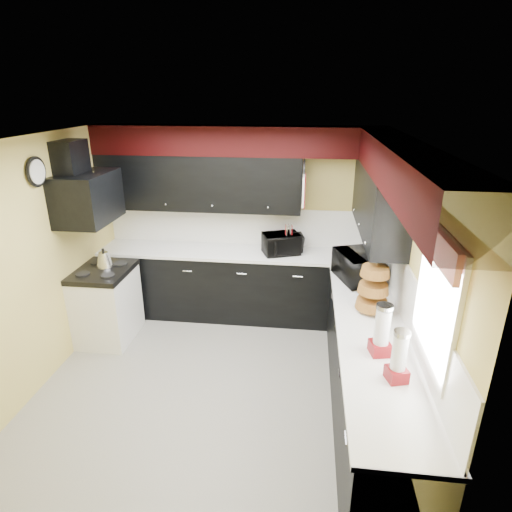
{
  "coord_description": "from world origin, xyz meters",
  "views": [
    {
      "loc": [
        0.87,
        -3.65,
        2.89
      ],
      "look_at": [
        0.33,
        0.79,
        1.16
      ],
      "focal_mm": 30.0,
      "sensor_mm": 36.0,
      "label": 1
    }
  ],
  "objects": [
    {
      "name": "window",
      "position": [
        1.79,
        -0.9,
        1.55
      ],
      "size": [
        0.03,
        0.86,
        0.96
      ],
      "primitive_type": null,
      "color": "white",
      "rests_on": "wall_right"
    },
    {
      "name": "cab_right",
      "position": [
        1.5,
        -0.3,
        0.45
      ],
      "size": [
        0.6,
        3.0,
        0.9
      ],
      "primitive_type": "cube",
      "color": "black",
      "rests_on": "ground"
    },
    {
      "name": "deco_plate",
      "position": [
        1.77,
        -0.35,
        2.25
      ],
      "size": [
        0.03,
        0.24,
        0.24
      ],
      "primitive_type": null,
      "color": "white",
      "rests_on": "wall_right"
    },
    {
      "name": "ground",
      "position": [
        0.0,
        0.0,
        0.0
      ],
      "size": [
        3.6,
        3.6,
        0.0
      ],
      "primitive_type": "plane",
      "color": "gray",
      "rests_on": "ground"
    },
    {
      "name": "counter_back",
      "position": [
        0.0,
        1.5,
        0.92
      ],
      "size": [
        3.62,
        0.64,
        0.04
      ],
      "primitive_type": "cube",
      "color": "white",
      "rests_on": "cab_back"
    },
    {
      "name": "wall_back",
      "position": [
        0.0,
        1.8,
        1.25
      ],
      "size": [
        3.6,
        0.06,
        2.5
      ],
      "primitive_type": "cube",
      "color": "#E0C666",
      "rests_on": "ground"
    },
    {
      "name": "upper_right",
      "position": [
        1.62,
        0.9,
        1.8
      ],
      "size": [
        0.35,
        1.8,
        0.7
      ],
      "primitive_type": "cube",
      "color": "black",
      "rests_on": "wall_right"
    },
    {
      "name": "ceiling",
      "position": [
        0.0,
        0.0,
        2.5
      ],
      "size": [
        3.6,
        3.6,
        0.06
      ],
      "primitive_type": "cube",
      "color": "white",
      "rests_on": "wall_back"
    },
    {
      "name": "soffit_right",
      "position": [
        1.62,
        -0.18,
        2.33
      ],
      "size": [
        0.36,
        3.24,
        0.35
      ],
      "primitive_type": "cube",
      "color": "black",
      "rests_on": "wall_right"
    },
    {
      "name": "kettle",
      "position": [
        -1.5,
        0.84,
        1.01
      ],
      "size": [
        0.22,
        0.22,
        0.18
      ],
      "primitive_type": null,
      "rotation": [
        0.0,
        0.0,
        -0.1
      ],
      "color": "#B2B1B5",
      "rests_on": "cooktop"
    },
    {
      "name": "cab_back",
      "position": [
        0.0,
        1.5,
        0.45
      ],
      "size": [
        3.6,
        0.6,
        0.9
      ],
      "primitive_type": "cube",
      "color": "black",
      "rests_on": "ground"
    },
    {
      "name": "baskets",
      "position": [
        1.52,
        0.05,
        1.18
      ],
      "size": [
        0.27,
        0.27,
        0.5
      ],
      "primitive_type": null,
      "color": "brown",
      "rests_on": "upper_right"
    },
    {
      "name": "splash_back",
      "position": [
        0.0,
        1.79,
        1.19
      ],
      "size": [
        3.6,
        0.02,
        0.5
      ],
      "primitive_type": "cube",
      "color": "white",
      "rests_on": "counter_back"
    },
    {
      "name": "cooktop",
      "position": [
        -1.5,
        0.75,
        0.89
      ],
      "size": [
        0.62,
        0.77,
        0.06
      ],
      "primitive_type": "cube",
      "color": "black",
      "rests_on": "stove"
    },
    {
      "name": "pan_low",
      "position": [
        0.82,
        1.68,
        1.72
      ],
      "size": [
        0.03,
        0.24,
        0.42
      ],
      "primitive_type": null,
      "color": "black",
      "rests_on": "upper_back"
    },
    {
      "name": "wall_left",
      "position": [
        -1.8,
        0.0,
        1.25
      ],
      "size": [
        0.06,
        3.6,
        2.5
      ],
      "primitive_type": "cube",
      "color": "#E0C666",
      "rests_on": "ground"
    },
    {
      "name": "hood",
      "position": [
        -1.55,
        0.75,
        1.78
      ],
      "size": [
        0.5,
        0.78,
        0.55
      ],
      "primitive_type": "cube",
      "color": "black",
      "rests_on": "wall_left"
    },
    {
      "name": "hood_duct",
      "position": [
        -1.68,
        0.75,
        2.2
      ],
      "size": [
        0.24,
        0.4,
        0.4
      ],
      "primitive_type": "cube",
      "color": "black",
      "rests_on": "wall_left"
    },
    {
      "name": "microwave",
      "position": [
        1.45,
        0.76,
        1.09
      ],
      "size": [
        0.55,
        0.65,
        0.31
      ],
      "primitive_type": "imported",
      "rotation": [
        0.0,
        0.0,
        1.93
      ],
      "color": "black",
      "rests_on": "counter_right"
    },
    {
      "name": "counter_right",
      "position": [
        1.5,
        -0.3,
        0.92
      ],
      "size": [
        0.64,
        3.02,
        0.04
      ],
      "primitive_type": "cube",
      "color": "white",
      "rests_on": "cab_right"
    },
    {
      "name": "wall_right",
      "position": [
        1.8,
        0.0,
        1.25
      ],
      "size": [
        0.06,
        3.6,
        2.5
      ],
      "primitive_type": "cube",
      "color": "#E0C666",
      "rests_on": "ground"
    },
    {
      "name": "clock",
      "position": [
        -1.77,
        0.25,
        2.15
      ],
      "size": [
        0.03,
        0.3,
        0.3
      ],
      "primitive_type": null,
      "color": "black",
      "rests_on": "wall_left"
    },
    {
      "name": "stove",
      "position": [
        -1.5,
        0.75,
        0.43
      ],
      "size": [
        0.6,
        0.75,
        0.86
      ],
      "primitive_type": "cube",
      "color": "white",
      "rests_on": "ground"
    },
    {
      "name": "valance",
      "position": [
        1.73,
        -0.9,
        1.95
      ],
      "size": [
        0.04,
        0.88,
        0.2
      ],
      "primitive_type": "cube",
      "color": "red",
      "rests_on": "wall_right"
    },
    {
      "name": "dispenser_a",
      "position": [
        1.5,
        -0.66,
        1.15
      ],
      "size": [
        0.18,
        0.18,
        0.41
      ],
      "primitive_type": null,
      "rotation": [
        0.0,
        0.0,
        0.2
      ],
      "color": "#5E0809",
      "rests_on": "counter_right"
    },
    {
      "name": "pan_mid",
      "position": [
        0.82,
        1.42,
        1.75
      ],
      "size": [
        0.03,
        0.28,
        0.46
      ],
      "primitive_type": null,
      "color": "black",
      "rests_on": "upper_back"
    },
    {
      "name": "upper_back",
      "position": [
        -0.5,
        1.62,
        1.8
      ],
      "size": [
        2.6,
        0.35,
        0.7
      ],
      "primitive_type": "cube",
      "color": "black",
      "rests_on": "wall_back"
    },
    {
      "name": "knife_block",
      "position": [
        0.78,
        1.54,
        1.06
      ],
      "size": [
        0.16,
        0.19,
        0.25
      ],
      "primitive_type": "cube",
      "rotation": [
        0.0,
        0.0,
        0.38
      ],
      "color": "black",
      "rests_on": "counter_back"
    },
    {
      "name": "cut_board",
      "position": [
        0.83,
        1.3,
        1.8
      ],
      "size": [
        0.03,
        0.26,
        0.35
      ],
      "primitive_type": "cube",
      "color": "white",
      "rests_on": "upper_back"
    },
    {
      "name": "pan_top",
      "position": [
        0.82,
        1.55,
        2.0
      ],
      "size": [
        0.03,
        0.22,
        0.4
      ],
      "primitive_type": null,
      "color": "black",
      "rests_on": "upper_back"
    },
    {
      "name": "toaster_oven",
      "position": [
        0.57,
        1.48,
        1.07
      ],
      "size": [
        0.55,
        0.51,
        0.26
      ],
      "primitive_type": "imported",
      "rotation": [
        0.0,
        0.0,
        0.36
      ],
      "color": "black",
      "rests_on": "counter_back"
    },
    {
      "name": "utensil_crock",
      "position": [
        0.66,
        1.45,
        1.02
      ],
      "size": [
        0.16,
        0.16,
        0.16
      ],
      "primitive_type": "cylinder",
      "rotation": [
        0.0,
        0.0,
        0.06
      ],
      "color": "silver",
      "rests_on": "counter_back"
    },
    {
      "name": "soffit_back",
      "position": [
        0.0,
        1.62,
        2.33
      ],
      "size": [
        3.6,
        0.36,
        0.35
      ],
      "primitive_type": "cube",
      "color": "black",
      "rests_on": "wall_back"
    },
    {
      "name": "splash_right",
      "position": [
        1.79,
        0.0,
        1.19
      ],
      "size": [
        0.02,
        3.6,
        0.5
      ],
      "primitive_type": "cube",
      "color": "white",
      "rests_on": "counter_right"
    },
    {
      "name": "dispenser_b",
      "position": [
        1.56,
        -0.99,
        1.13
      ],
      "size": [
        0.17,
        0.17,
        0.37
      ],
      "primitive_type": null,
      "rotation": [
        0.0,
        0.0,
        0.28
      ],
      "color": "#6D0500",
      "rests_on": "counter_right"
    }
  ]
}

